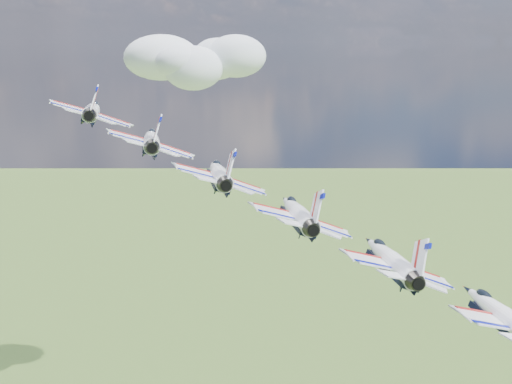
{
  "coord_description": "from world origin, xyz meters",
  "views": [
    {
      "loc": [
        13.99,
        -86.15,
        173.72
      ],
      "look_at": [
        14.55,
        -9.59,
        157.58
      ],
      "focal_mm": 50.0,
      "sensor_mm": 36.0,
      "label": 1
    }
  ],
  "objects_px": {
    "jet_0": "(93,110)",
    "jet_2": "(218,173)",
    "jet_5": "(500,314)",
    "jet_4": "(389,259)",
    "jet_1": "(151,140)",
    "jet_3": "(297,212)"
  },
  "relations": [
    {
      "from": "jet_4",
      "to": "jet_0",
      "type": "bearing_deg",
      "value": 131.94
    },
    {
      "from": "jet_3",
      "to": "jet_4",
      "type": "bearing_deg",
      "value": -48.06
    },
    {
      "from": "jet_1",
      "to": "jet_2",
      "type": "distance_m",
      "value": 11.47
    },
    {
      "from": "jet_2",
      "to": "jet_3",
      "type": "bearing_deg",
      "value": -48.06
    },
    {
      "from": "jet_0",
      "to": "jet_2",
      "type": "height_order",
      "value": "jet_0"
    },
    {
      "from": "jet_1",
      "to": "jet_4",
      "type": "xyz_separation_m",
      "value": [
        25.68,
        -21.16,
        -8.8
      ]
    },
    {
      "from": "jet_4",
      "to": "jet_5",
      "type": "distance_m",
      "value": 11.47
    },
    {
      "from": "jet_0",
      "to": "jet_5",
      "type": "relative_size",
      "value": 1.0
    },
    {
      "from": "jet_0",
      "to": "jet_5",
      "type": "distance_m",
      "value": 57.37
    },
    {
      "from": "jet_2",
      "to": "jet_4",
      "type": "relative_size",
      "value": 1.0
    },
    {
      "from": "jet_1",
      "to": "jet_3",
      "type": "xyz_separation_m",
      "value": [
        17.12,
        -14.11,
        -5.86
      ]
    },
    {
      "from": "jet_3",
      "to": "jet_1",
      "type": "bearing_deg",
      "value": 131.94
    },
    {
      "from": "jet_3",
      "to": "jet_5",
      "type": "bearing_deg",
      "value": -48.06
    },
    {
      "from": "jet_1",
      "to": "jet_5",
      "type": "relative_size",
      "value": 1.0
    },
    {
      "from": "jet_0",
      "to": "jet_1",
      "type": "distance_m",
      "value": 11.47
    },
    {
      "from": "jet_2",
      "to": "jet_1",
      "type": "bearing_deg",
      "value": 131.94
    },
    {
      "from": "jet_5",
      "to": "jet_3",
      "type": "bearing_deg",
      "value": 131.94
    },
    {
      "from": "jet_1",
      "to": "jet_3",
      "type": "relative_size",
      "value": 1.0
    },
    {
      "from": "jet_4",
      "to": "jet_5",
      "type": "xyz_separation_m",
      "value": [
        8.56,
        -7.05,
        -2.93
      ]
    },
    {
      "from": "jet_2",
      "to": "jet_5",
      "type": "bearing_deg",
      "value": -48.06
    },
    {
      "from": "jet_2",
      "to": "jet_5",
      "type": "xyz_separation_m",
      "value": [
        25.68,
        -21.16,
        -8.8
      ]
    },
    {
      "from": "jet_1",
      "to": "jet_3",
      "type": "bearing_deg",
      "value": -48.06
    }
  ]
}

